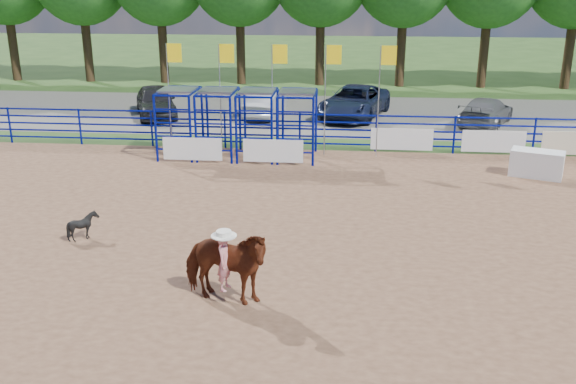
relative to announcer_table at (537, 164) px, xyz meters
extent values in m
plane|color=#355522|center=(-8.40, -7.23, -0.48)|extent=(120.00, 120.00, 0.00)
cube|color=brown|center=(-8.40, -7.23, -0.47)|extent=(30.00, 20.00, 0.02)
cube|color=#68665D|center=(-8.40, 9.77, -0.47)|extent=(40.00, 10.00, 0.01)
cube|color=white|center=(0.00, 0.00, 0.00)|extent=(1.89, 1.35, 0.92)
imported|color=#642914|center=(-8.99, -9.87, 0.39)|extent=(2.17, 1.33, 1.71)
imported|color=#B41933|center=(-8.99, -9.87, 1.09)|extent=(0.39, 0.50, 1.24)
cylinder|color=white|center=(-8.99, -9.87, 1.74)|extent=(0.54, 0.54, 0.12)
imported|color=black|center=(-13.36, -6.84, -0.08)|extent=(0.74, 0.67, 0.76)
imported|color=black|center=(-15.93, 8.48, 0.28)|extent=(3.24, 4.76, 1.50)
imported|color=#919499|center=(-10.55, 8.86, 0.18)|extent=(1.79, 4.08, 1.30)
imported|color=#151B35|center=(-6.23, 9.22, 0.28)|extent=(3.92, 5.87, 1.50)
imported|color=#5C5C5F|center=(-0.19, 8.00, 0.17)|extent=(3.42, 4.74, 1.27)
cube|color=white|center=(-12.20, 0.54, 0.07)|extent=(2.20, 0.04, 0.85)
cube|color=white|center=(-9.20, 0.54, 0.07)|extent=(2.20, 0.04, 0.85)
cube|color=white|center=(-4.40, 2.73, 0.07)|extent=(2.40, 0.04, 0.85)
cube|color=white|center=(-0.90, 2.73, 0.07)|extent=(2.40, 0.04, 0.85)
cube|color=beige|center=(2.10, 2.73, 0.07)|extent=(2.40, 0.04, 0.90)
cylinder|color=#3F2B19|center=(-28.40, 18.77, 1.92)|extent=(0.56, 0.56, 4.80)
cylinder|color=#3F2B19|center=(-23.40, 18.77, 1.92)|extent=(0.56, 0.56, 4.80)
cylinder|color=#3F2B19|center=(-18.40, 18.77, 1.92)|extent=(0.56, 0.56, 4.80)
cylinder|color=#3F2B19|center=(-13.40, 18.77, 1.92)|extent=(0.56, 0.56, 4.80)
cylinder|color=#3F2B19|center=(-8.40, 18.77, 1.92)|extent=(0.56, 0.56, 4.80)
cylinder|color=#3F2B19|center=(-3.40, 18.77, 1.92)|extent=(0.56, 0.56, 4.80)
cylinder|color=#3F2B19|center=(1.60, 18.77, 1.92)|extent=(0.56, 0.56, 4.80)
cylinder|color=#3F2B19|center=(6.60, 18.77, 1.92)|extent=(0.56, 0.56, 4.80)
camera|label=1|loc=(-6.50, -21.90, 6.19)|focal=40.00mm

